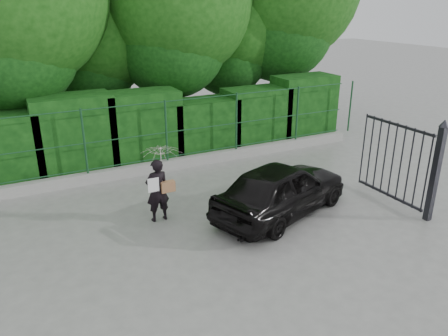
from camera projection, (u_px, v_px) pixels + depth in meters
name	position (u px, v px, depth m)	size (l,w,h in m)	color
ground	(225.00, 242.00, 9.07)	(80.00, 80.00, 0.00)	gray
kerb	(155.00, 167.00, 12.76)	(14.00, 0.25, 0.30)	#9E9E99
fence	(160.00, 132.00, 12.48)	(14.13, 0.06, 1.80)	#174423
hedge	(145.00, 129.00, 13.31)	(14.20, 1.20, 2.27)	black
trees	(149.00, 4.00, 14.35)	(17.10, 6.15, 8.08)	black
gate	(418.00, 165.00, 9.99)	(0.22, 2.33, 2.36)	black
woman	(160.00, 172.00, 9.67)	(0.89, 0.91, 1.74)	black
car	(281.00, 189.00, 10.08)	(1.50, 3.73, 1.27)	black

